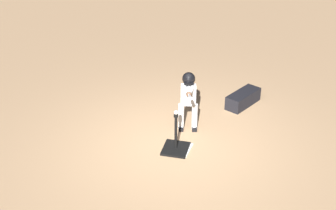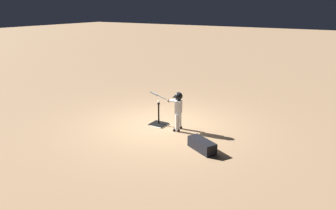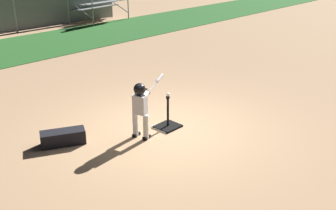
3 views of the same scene
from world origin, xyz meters
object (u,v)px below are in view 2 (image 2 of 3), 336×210
(equipment_bag, at_px, (202,145))
(baseball, at_px, (159,102))
(batter_child, at_px, (177,106))
(batting_tee, at_px, (159,122))

(equipment_bag, bearing_deg, baseball, 1.22)
(batter_child, bearing_deg, batting_tee, -5.38)
(batting_tee, height_order, baseball, baseball)
(batting_tee, height_order, equipment_bag, batting_tee)
(baseball, bearing_deg, batter_child, 174.62)
(batting_tee, distance_m, baseball, 0.66)
(equipment_bag, bearing_deg, batter_child, -8.11)
(baseball, bearing_deg, equipment_bag, 153.80)
(batter_child, xyz_separation_m, baseball, (0.70, -0.07, 0.01))
(baseball, relative_size, equipment_bag, 0.09)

